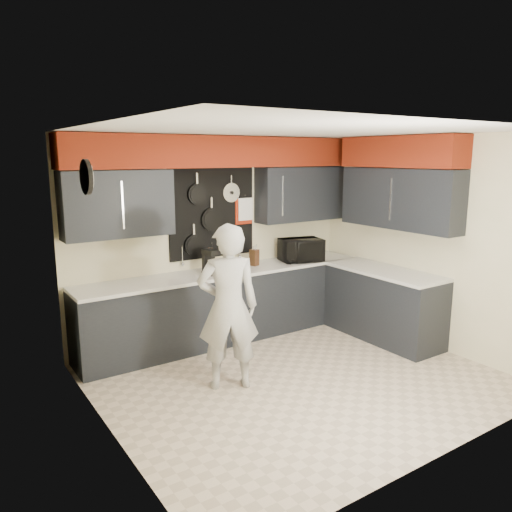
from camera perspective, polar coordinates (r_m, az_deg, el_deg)
ground at (r=5.55m, az=4.70°, el=-13.77°), size 4.00×4.00×0.00m
back_wall_assembly at (r=6.36m, az=-4.03°, el=8.27°), size 4.00×0.36×2.60m
right_wall_assembly at (r=6.53m, az=16.46°, el=7.33°), size 0.36×3.50×2.60m
left_wall_assembly at (r=4.22m, az=-16.90°, el=-3.14°), size 0.05×3.50×2.60m
base_cabinets at (r=6.50m, az=1.94°, el=-5.57°), size 3.95×2.20×0.92m
microwave at (r=6.90m, az=5.16°, el=0.68°), size 0.64×0.51×0.31m
knife_block at (r=6.61m, az=-0.20°, el=-0.17°), size 0.12×0.12×0.22m
utensil_crock at (r=6.22m, az=-5.17°, el=-1.29°), size 0.11×0.11×0.15m
coffee_maker at (r=6.17m, az=-5.23°, el=-0.57°), size 0.20×0.23×0.31m
person at (r=5.06m, az=-3.21°, el=-5.85°), size 0.74×0.63×1.71m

